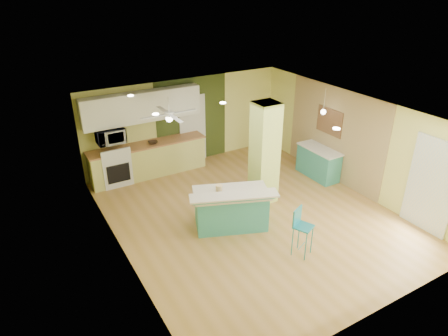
{
  "coord_description": "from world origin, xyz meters",
  "views": [
    {
      "loc": [
        -4.54,
        -6.5,
        5.07
      ],
      "look_at": [
        -0.52,
        0.4,
        1.19
      ],
      "focal_mm": 32.0,
      "sensor_mm": 36.0,
      "label": 1
    }
  ],
  "objects_px": {
    "peninsula": "(231,208)",
    "fruit_bowl": "(153,142)",
    "side_counter": "(318,162)",
    "canister": "(219,188)",
    "bar_stool": "(301,224)"
  },
  "relations": [
    {
      "from": "side_counter",
      "to": "canister",
      "type": "distance_m",
      "value": 3.67
    },
    {
      "from": "peninsula",
      "to": "bar_stool",
      "type": "xyz_separation_m",
      "value": [
        0.67,
        -1.5,
        0.23
      ]
    },
    {
      "from": "peninsula",
      "to": "fruit_bowl",
      "type": "relative_size",
      "value": 7.5
    },
    {
      "from": "peninsula",
      "to": "canister",
      "type": "height_order",
      "value": "canister"
    },
    {
      "from": "bar_stool",
      "to": "fruit_bowl",
      "type": "distance_m",
      "value": 4.91
    },
    {
      "from": "peninsula",
      "to": "fruit_bowl",
      "type": "height_order",
      "value": "fruit_bowl"
    },
    {
      "from": "side_counter",
      "to": "fruit_bowl",
      "type": "distance_m",
      "value": 4.56
    },
    {
      "from": "side_counter",
      "to": "canister",
      "type": "xyz_separation_m",
      "value": [
        -3.56,
        -0.73,
        0.52
      ]
    },
    {
      "from": "peninsula",
      "to": "bar_stool",
      "type": "bearing_deg",
      "value": -44.64
    },
    {
      "from": "fruit_bowl",
      "to": "canister",
      "type": "height_order",
      "value": "canister"
    },
    {
      "from": "fruit_bowl",
      "to": "canister",
      "type": "relative_size",
      "value": 1.63
    },
    {
      "from": "side_counter",
      "to": "fruit_bowl",
      "type": "height_order",
      "value": "fruit_bowl"
    },
    {
      "from": "bar_stool",
      "to": "canister",
      "type": "relative_size",
      "value": 6.34
    },
    {
      "from": "side_counter",
      "to": "canister",
      "type": "bearing_deg",
      "value": -168.34
    },
    {
      "from": "peninsula",
      "to": "bar_stool",
      "type": "height_order",
      "value": "bar_stool"
    }
  ]
}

